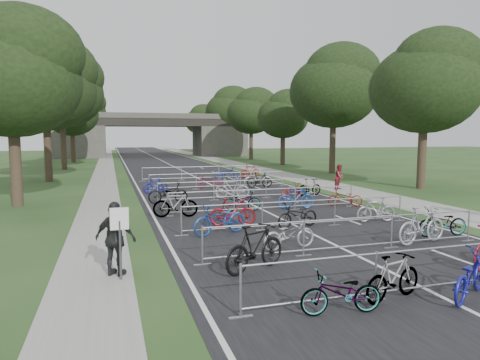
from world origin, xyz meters
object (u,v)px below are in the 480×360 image
(bike_1, at_px, (393,278))
(pedestrian_b, at_px, (340,177))
(pedestrian_c, at_px, (116,239))
(overpass_bridge, at_px, (153,135))
(bike_0, at_px, (341,293))
(bike_2, at_px, (470,275))
(park_sign, at_px, (120,230))

(bike_1, bearing_deg, pedestrian_b, -41.75)
(bike_1, height_order, pedestrian_c, pedestrian_c)
(overpass_bridge, height_order, bike_0, overpass_bridge)
(pedestrian_c, bearing_deg, pedestrian_b, -105.06)
(overpass_bridge, bearing_deg, bike_0, -92.30)
(overpass_bridge, height_order, bike_2, overpass_bridge)
(bike_0, xyz_separation_m, pedestrian_b, (10.14, 17.60, 0.38))
(overpass_bridge, xyz_separation_m, park_sign, (-6.80, -62.00, -2.27))
(overpass_bridge, bearing_deg, pedestrian_b, -81.08)
(overpass_bridge, distance_m, bike_2, 65.58)
(bike_2, bearing_deg, overpass_bridge, -29.34)
(bike_2, bearing_deg, park_sign, 34.56)
(pedestrian_b, distance_m, pedestrian_c, 19.94)
(bike_1, bearing_deg, park_sign, 45.96)
(pedestrian_c, bearing_deg, bike_1, 179.94)
(bike_0, distance_m, bike_1, 1.50)
(overpass_bridge, relative_size, pedestrian_c, 16.22)
(bike_1, xyz_separation_m, bike_2, (1.68, -0.39, 0.02))
(bike_1, height_order, bike_2, bike_2)
(bike_0, height_order, pedestrian_c, pedestrian_c)
(park_sign, bearing_deg, bike_2, -25.65)
(park_sign, xyz_separation_m, bike_2, (7.31, -3.51, -0.74))
(park_sign, relative_size, bike_0, 1.07)
(overpass_bridge, height_order, pedestrian_c, overpass_bridge)
(overpass_bridge, xyz_separation_m, bike_2, (0.51, -65.51, -3.00))
(overpass_bridge, distance_m, pedestrian_c, 62.07)
(bike_0, bearing_deg, park_sign, -122.82)
(overpass_bridge, xyz_separation_m, pedestrian_c, (-6.90, -61.63, -2.58))
(bike_0, distance_m, pedestrian_b, 20.32)
(bike_1, xyz_separation_m, pedestrian_b, (8.68, 17.26, 0.31))
(overpass_bridge, xyz_separation_m, pedestrian_b, (7.51, -47.86, -2.71))
(bike_0, height_order, pedestrian_b, pedestrian_b)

